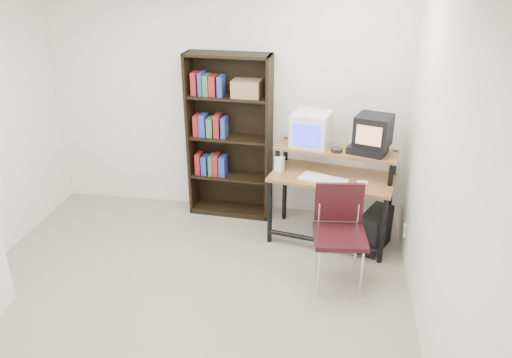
# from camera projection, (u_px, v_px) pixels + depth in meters

# --- Properties ---
(floor) EXTENTS (4.00, 4.00, 0.01)m
(floor) POSITION_uv_depth(u_px,v_px,m) (178.00, 310.00, 4.29)
(floor) COLOR #9F9884
(floor) RESTS_ON ground
(back_wall) EXTENTS (4.00, 0.01, 2.60)m
(back_wall) POSITION_uv_depth(u_px,v_px,m) (223.00, 100.00, 5.55)
(back_wall) COLOR white
(back_wall) RESTS_ON floor
(right_wall) EXTENTS (0.01, 4.00, 2.60)m
(right_wall) POSITION_uv_depth(u_px,v_px,m) (443.00, 188.00, 3.47)
(right_wall) COLOR white
(right_wall) RESTS_ON floor
(computer_desk) EXTENTS (1.32, 0.84, 0.98)m
(computer_desk) POSITION_uv_depth(u_px,v_px,m) (332.00, 179.00, 5.09)
(computer_desk) COLOR brown
(computer_desk) RESTS_ON floor
(crt_monitor) EXTENTS (0.44, 0.44, 0.35)m
(crt_monitor) POSITION_uv_depth(u_px,v_px,m) (311.00, 129.00, 5.11)
(crt_monitor) COLOR silver
(crt_monitor) RESTS_ON computer_desk
(vcr) EXTENTS (0.43, 0.37, 0.08)m
(vcr) POSITION_uv_depth(u_px,v_px,m) (367.00, 150.00, 4.95)
(vcr) COLOR black
(vcr) RESTS_ON computer_desk
(crt_tv) EXTENTS (0.41, 0.41, 0.31)m
(crt_tv) POSITION_uv_depth(u_px,v_px,m) (373.00, 131.00, 4.89)
(crt_tv) COLOR black
(crt_tv) RESTS_ON vcr
(cd_spindle) EXTENTS (0.15, 0.15, 0.05)m
(cd_spindle) POSITION_uv_depth(u_px,v_px,m) (337.00, 150.00, 4.98)
(cd_spindle) COLOR #26262B
(cd_spindle) RESTS_ON computer_desk
(keyboard) EXTENTS (0.51, 0.37, 0.03)m
(keyboard) POSITION_uv_depth(u_px,v_px,m) (323.00, 180.00, 4.95)
(keyboard) COLOR silver
(keyboard) RESTS_ON computer_desk
(mousepad) EXTENTS (0.22, 0.18, 0.01)m
(mousepad) POSITION_uv_depth(u_px,v_px,m) (361.00, 185.00, 4.88)
(mousepad) COLOR black
(mousepad) RESTS_ON computer_desk
(mouse) EXTENTS (0.10, 0.06, 0.03)m
(mouse) POSITION_uv_depth(u_px,v_px,m) (362.00, 183.00, 4.88)
(mouse) COLOR white
(mouse) RESTS_ON mousepad
(desk_speaker) EXTENTS (0.10, 0.10, 0.17)m
(desk_speaker) POSITION_uv_depth(u_px,v_px,m) (280.00, 164.00, 5.15)
(desk_speaker) COLOR silver
(desk_speaker) RESTS_ON computer_desk
(pc_tower) EXTENTS (0.38, 0.49, 0.42)m
(pc_tower) POSITION_uv_depth(u_px,v_px,m) (375.00, 230.00, 5.11)
(pc_tower) COLOR black
(pc_tower) RESTS_ON floor
(school_chair) EXTENTS (0.51, 0.51, 0.92)m
(school_chair) POSITION_uv_depth(u_px,v_px,m) (339.00, 225.00, 4.47)
(school_chair) COLOR black
(school_chair) RESTS_ON floor
(bookshelf) EXTENTS (0.94, 0.37, 1.85)m
(bookshelf) POSITION_uv_depth(u_px,v_px,m) (230.00, 135.00, 5.55)
(bookshelf) COLOR black
(bookshelf) RESTS_ON floor
(wall_outlet) EXTENTS (0.02, 0.08, 0.12)m
(wall_outlet) POSITION_uv_depth(u_px,v_px,m) (404.00, 230.00, 4.92)
(wall_outlet) COLOR beige
(wall_outlet) RESTS_ON right_wall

